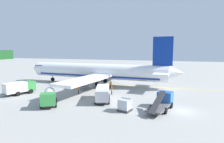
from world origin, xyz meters
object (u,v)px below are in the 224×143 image
Objects in this scene: crew_loader_left at (112,90)px; cargo_container_mid at (125,105)px; service_truck_fuel at (103,93)px; service_truck_baggage at (49,97)px; crew_loader_right at (111,84)px; service_truck_pushback at (20,87)px; crew_supervisor at (79,89)px; service_truck_catering at (163,101)px; cargo_container_near at (147,76)px; airliner_foreground at (98,72)px; crew_marshaller at (73,84)px.

cargo_container_mid is at bearing -150.83° from crew_loader_left.
service_truck_baggage is at bearing 123.98° from service_truck_fuel.
crew_loader_left is at bearing -159.10° from crew_loader_right.
service_truck_fuel is 10.16m from crew_loader_right.
service_truck_pushback reaches higher than service_truck_fuel.
crew_supervisor is at bearing 58.96° from cargo_container_mid.
cargo_container_mid reaches higher than crew_loader_left.
crew_supervisor is at bearing 76.54° from service_truck_catering.
service_truck_baggage is 7.97m from crew_supervisor.
crew_loader_left is at bearing 168.04° from cargo_container_near.
cargo_container_near is 1.15× the size of crew_loader_right.
crew_loader_left is at bearing -71.18° from crew_supervisor.
crew_loader_right is (15.04, -5.64, -0.36)m from service_truck_baggage.
cargo_container_mid is (-4.02, -5.06, -0.53)m from service_truck_fuel.
cargo_container_mid is 1.24× the size of crew_loader_right.
service_truck_catering is 4.22× the size of crew_loader_right.
airliner_foreground is at bearing 1.12° from crew_supervisor.
service_truck_pushback reaches higher than cargo_container_near.
service_truck_pushback is 11.97m from crew_supervisor.
cargo_container_mid is at bearing -178.77° from cargo_container_near.
crew_loader_left is (8.98, 5.01, 0.05)m from cargo_container_mid.
airliner_foreground is 21.37m from cargo_container_mid.
airliner_foreground is 18.47m from service_truck_pushback.
crew_supervisor is at bearing 108.82° from crew_loader_left.
service_truck_catering is (-14.95, -16.82, -2.23)m from airliner_foreground.
service_truck_baggage is 12.62m from cargo_container_mid.
crew_loader_left is 6.69m from crew_supervisor.
service_truck_catering is at bearing -167.56° from cargo_container_near.
cargo_container_near is 21.10m from crew_loader_left.
service_truck_baggage is (-18.85, 1.01, -2.00)m from airliner_foreground.
cargo_container_mid is at bearing 118.40° from service_truck_catering.
service_truck_catering is at bearing -103.46° from crew_supervisor.
airliner_foreground is 5.66× the size of service_truck_catering.
service_truck_catering reaches higher than service_truck_fuel.
service_truck_baggage is at bearing 159.46° from crew_loader_right.
service_truck_fuel is (-13.79, -6.50, -1.97)m from airliner_foreground.
cargo_container_mid reaches higher than crew_loader_right.
service_truck_catering is at bearing -96.44° from service_truck_fuel.
crew_marshaller is at bearing 141.52° from cargo_container_near.
airliner_foreground reaches higher than service_truck_pushback.
cargo_container_mid is 1.21× the size of crew_supervisor.
crew_supervisor is (-22.80, 10.70, 0.11)m from cargo_container_near.
service_truck_fuel is 1.18× the size of service_truck_baggage.
service_truck_baggage is 3.47× the size of crew_marshaller.
service_truck_pushback is at bearing 142.43° from airliner_foreground.
service_truck_pushback is 3.58× the size of crew_loader_right.
crew_supervisor is (6.82, 11.34, 0.17)m from cargo_container_mid.
service_truck_fuel is 12.49m from crew_marshaller.
service_truck_fuel is 9.05m from service_truck_baggage.
service_truck_catering reaches higher than service_truck_baggage.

